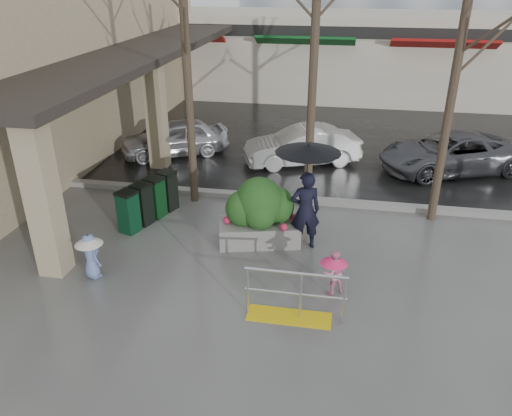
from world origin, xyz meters
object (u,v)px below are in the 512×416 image
(tree_mideast, at_px, (464,24))
(child_pink, at_px, (333,269))
(tree_west, at_px, (184,10))
(woman, at_px, (306,187))
(handrail, at_px, (293,301))
(planter, at_px, (260,212))
(news_boxes, at_px, (149,201))
(car_c, at_px, (451,153))
(tree_midwest, at_px, (316,4))
(car_a, at_px, (175,138))
(child_blue, at_px, (90,252))
(car_b, at_px, (302,146))

(tree_mideast, height_order, child_pink, tree_mideast)
(tree_west, height_order, woman, tree_west)
(handrail, height_order, planter, planter)
(handrail, bearing_deg, child_pink, 53.95)
(woman, bearing_deg, tree_mideast, -162.30)
(tree_mideast, xyz_separation_m, news_boxes, (-7.29, -1.39, -4.31))
(tree_mideast, xyz_separation_m, car_c, (0.98, 3.66, -4.23))
(tree_midwest, bearing_deg, car_a, 144.14)
(child_blue, relative_size, news_boxes, 0.52)
(handrail, xyz_separation_m, news_boxes, (-4.15, 3.41, 0.17))
(woman, xyz_separation_m, planter, (-1.08, 0.05, -0.75))
(tree_mideast, distance_m, woman, 5.05)
(tree_west, xyz_separation_m, car_a, (-1.77, 3.59, -4.45))
(tree_mideast, xyz_separation_m, planter, (-4.26, -2.02, -4.07))
(car_b, height_order, car_c, same)
(handrail, relative_size, planter, 0.92)
(child_blue, distance_m, car_a, 7.81)
(tree_midwest, relative_size, planter, 3.38)
(woman, relative_size, child_pink, 2.67)
(woman, bearing_deg, planter, -18.27)
(tree_mideast, bearing_deg, news_boxes, -169.23)
(tree_west, xyz_separation_m, woman, (3.32, -2.07, -3.55))
(tree_west, relative_size, car_a, 1.84)
(child_pink, xyz_separation_m, car_b, (-1.35, 7.33, 0.07))
(planter, bearing_deg, car_c, 47.28)
(handrail, bearing_deg, woman, 90.88)
(tree_mideast, height_order, car_b, tree_mideast)
(child_pink, distance_m, planter, 2.58)
(tree_mideast, height_order, news_boxes, tree_mideast)
(car_a, height_order, car_c, same)
(tree_mideast, relative_size, news_boxes, 3.27)
(handrail, height_order, tree_west, tree_west)
(car_c, bearing_deg, tree_west, -85.44)
(handrail, height_order, car_c, car_c)
(news_boxes, bearing_deg, handrail, -19.76)
(woman, relative_size, car_c, 0.57)
(tree_midwest, height_order, car_a, tree_midwest)
(tree_west, bearing_deg, tree_mideast, 0.00)
(news_boxes, bearing_deg, car_c, 51.00)
(tree_midwest, bearing_deg, news_boxes, -160.84)
(child_blue, bearing_deg, woman, -122.07)
(tree_midwest, relative_size, tree_mideast, 1.08)
(child_pink, bearing_deg, planter, -76.06)
(news_boxes, bearing_deg, child_pink, -7.13)
(woman, height_order, child_blue, woman)
(handrail, relative_size, tree_midwest, 0.27)
(car_a, bearing_deg, tree_mideast, 37.75)
(tree_west, distance_m, tree_midwest, 3.20)
(tree_midwest, height_order, planter, tree_midwest)
(planter, bearing_deg, car_b, 85.10)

